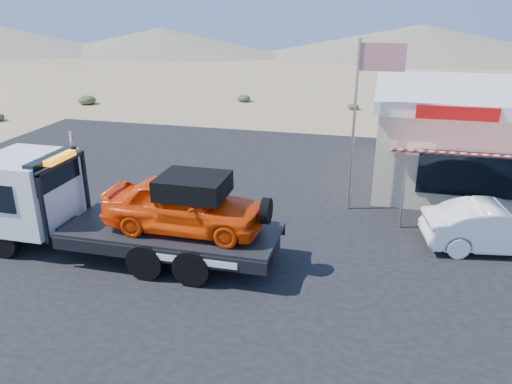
{
  "coord_description": "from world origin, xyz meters",
  "views": [
    {
      "loc": [
        5.52,
        -12.6,
        7.17
      ],
      "look_at": [
        1.96,
        1.61,
        1.5
      ],
      "focal_mm": 35.0,
      "sensor_mm": 36.0,
      "label": 1
    }
  ],
  "objects_px": {
    "tow_truck": "(118,205)",
    "white_sedan": "(499,228)",
    "flagpole": "(362,107)",
    "jerky_store": "(504,136)"
  },
  "relations": [
    {
      "from": "flagpole",
      "to": "white_sedan",
      "type": "bearing_deg",
      "value": -26.01
    },
    {
      "from": "tow_truck",
      "to": "flagpole",
      "type": "xyz_separation_m",
      "value": [
        6.55,
        5.12,
        2.17
      ]
    },
    {
      "from": "tow_truck",
      "to": "white_sedan",
      "type": "height_order",
      "value": "tow_truck"
    },
    {
      "from": "tow_truck",
      "to": "jerky_store",
      "type": "bearing_deg",
      "value": 38.36
    },
    {
      "from": "flagpole",
      "to": "jerky_store",
      "type": "bearing_deg",
      "value": 38.79
    },
    {
      "from": "flagpole",
      "to": "tow_truck",
      "type": "bearing_deg",
      "value": -142.01
    },
    {
      "from": "white_sedan",
      "to": "flagpole",
      "type": "xyz_separation_m",
      "value": [
        -4.39,
        2.14,
        3.02
      ]
    },
    {
      "from": "jerky_store",
      "to": "flagpole",
      "type": "height_order",
      "value": "flagpole"
    },
    {
      "from": "tow_truck",
      "to": "jerky_store",
      "type": "relative_size",
      "value": 0.85
    },
    {
      "from": "tow_truck",
      "to": "flagpole",
      "type": "bearing_deg",
      "value": 37.99
    }
  ]
}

